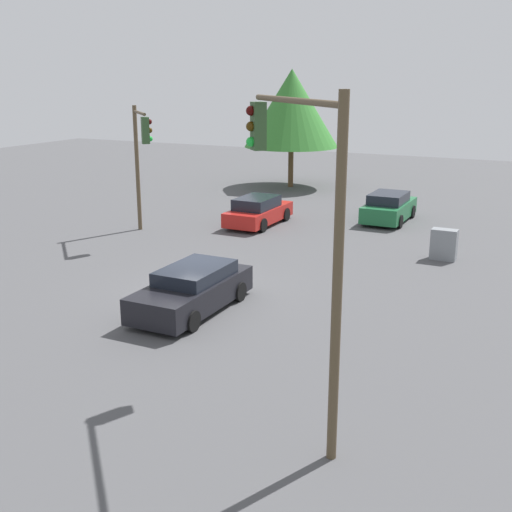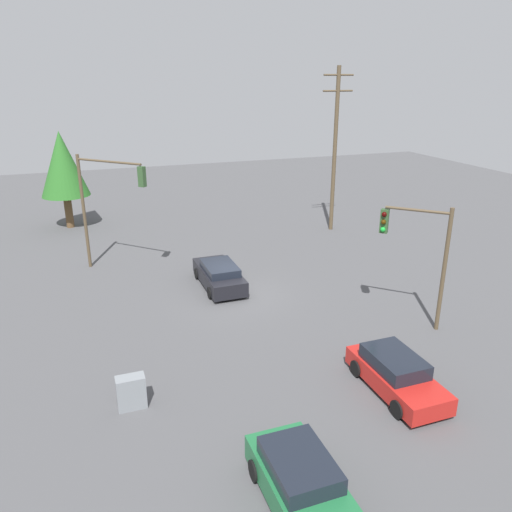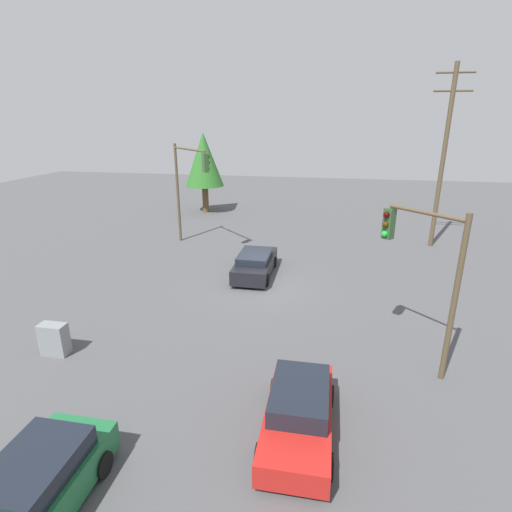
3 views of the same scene
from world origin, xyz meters
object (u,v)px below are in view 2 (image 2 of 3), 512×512
at_px(sedan_red, 396,374).
at_px(sedan_green, 302,484).
at_px(sedan_dark, 219,275).
at_px(traffic_signal_cross, 106,194).
at_px(electrical_cabinet, 131,392).
at_px(traffic_signal_main, 418,245).

relative_size(sedan_red, sedan_green, 1.04).
xyz_separation_m(sedan_dark, sedan_red, (3.29, -11.12, -0.00)).
height_order(traffic_signal_cross, electrical_cabinet, traffic_signal_cross).
bearing_deg(sedan_red, sedan_dark, -73.53).
xyz_separation_m(sedan_red, traffic_signal_cross, (-8.40, 15.34, 3.87)).
bearing_deg(sedan_dark, sedan_red, -73.53).
distance_m(sedan_dark, electrical_cabinet, 10.56).
relative_size(sedan_green, traffic_signal_main, 0.73).
bearing_deg(sedan_red, sedan_green, 33.17).
height_order(sedan_dark, sedan_red, sedan_red).
distance_m(sedan_green, traffic_signal_main, 12.01).
distance_m(sedan_dark, traffic_signal_cross, 7.68).
distance_m(sedan_green, electrical_cabinet, 6.73).
height_order(sedan_green, traffic_signal_main, traffic_signal_main).
bearing_deg(sedan_green, electrical_cabinet, -57.20).
bearing_deg(traffic_signal_cross, traffic_signal_main, 2.29).
bearing_deg(traffic_signal_main, sedan_green, 85.03).
bearing_deg(traffic_signal_cross, sedan_red, -15.67).
height_order(sedan_dark, traffic_signal_main, traffic_signal_main).
distance_m(traffic_signal_main, electrical_cabinet, 13.04).
height_order(sedan_dark, electrical_cabinet, sedan_dark).
bearing_deg(sedan_green, sedan_dark, -97.81).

